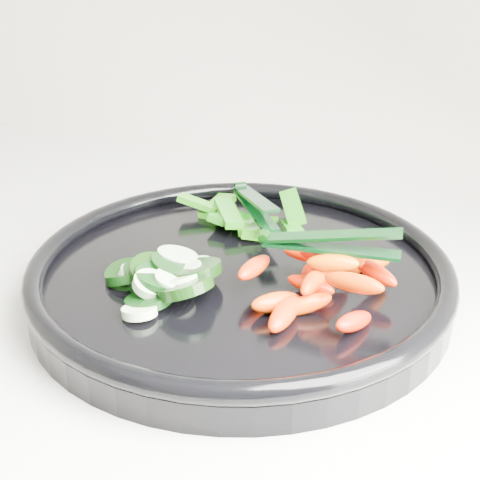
% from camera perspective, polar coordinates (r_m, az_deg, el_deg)
% --- Properties ---
extents(veggie_tray, '(0.43, 0.43, 0.04)m').
position_cam_1_polar(veggie_tray, '(0.60, 0.00, -3.00)').
color(veggie_tray, black).
rests_on(veggie_tray, counter).
extents(cucumber_pile, '(0.12, 0.12, 0.04)m').
position_cam_1_polar(cucumber_pile, '(0.57, -6.65, -3.09)').
color(cucumber_pile, black).
rests_on(cucumber_pile, veggie_tray).
extents(carrot_pile, '(0.13, 0.16, 0.05)m').
position_cam_1_polar(carrot_pile, '(0.55, 7.02, -3.23)').
color(carrot_pile, '#FF4B00').
rests_on(carrot_pile, veggie_tray).
extents(pepper_pile, '(0.14, 0.10, 0.03)m').
position_cam_1_polar(pepper_pile, '(0.68, 0.52, 2.01)').
color(pepper_pile, '#22710A').
rests_on(pepper_pile, veggie_tray).
extents(tong_carrot, '(0.11, 0.04, 0.02)m').
position_cam_1_polar(tong_carrot, '(0.54, 7.41, -0.16)').
color(tong_carrot, black).
rests_on(tong_carrot, carrot_pile).
extents(tong_pepper, '(0.09, 0.10, 0.02)m').
position_cam_1_polar(tong_pepper, '(0.67, 1.20, 3.22)').
color(tong_pepper, black).
rests_on(tong_pepper, pepper_pile).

